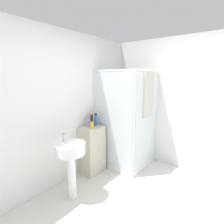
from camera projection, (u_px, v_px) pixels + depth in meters
The scene contains 9 objects.
wall_back at pixel (61, 110), 2.82m from camera, with size 6.40×0.06×2.50m, color white.
wall_right at pixel (198, 106), 3.13m from camera, with size 0.06×6.40×2.50m, color white.
shower_enclosure at pixel (128, 140), 3.53m from camera, with size 0.91×0.94×1.90m.
vanity_cabinet at pixel (92, 150), 3.26m from camera, with size 0.42×0.35×0.88m.
sink at pixel (71, 156), 2.49m from camera, with size 0.43×0.43×0.99m.
soap_dispenser at pixel (92, 125), 3.09m from camera, with size 0.06×0.06×0.16m.
shampoo_bottle_tall_black at pixel (92, 120), 3.21m from camera, with size 0.05×0.05×0.24m.
shampoo_bottle_blue at pixel (96, 120), 3.26m from camera, with size 0.05×0.05×0.23m.
lotion_bottle_white at pixel (88, 124), 3.18m from camera, with size 0.04×0.04×0.14m.
Camera 1 is at (-1.69, -0.65, 1.78)m, focal length 28.00 mm.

